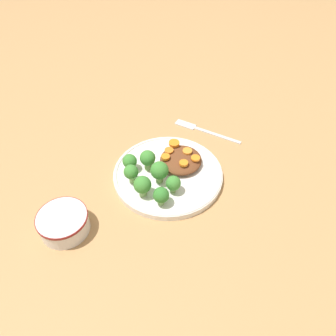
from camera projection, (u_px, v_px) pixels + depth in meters
The scene contains 18 objects.
ground_plane at pixel (168, 177), 0.80m from camera, with size 4.00×4.00×0.00m, color tan.
plate at pixel (168, 174), 0.79m from camera, with size 0.26×0.26×0.02m.
dip_bowl at pixel (63, 222), 0.67m from camera, with size 0.11×0.11×0.04m.
stew_mound at pixel (181, 160), 0.80m from camera, with size 0.10×0.10×0.03m, color brown.
broccoli_floret_0 at pixel (142, 185), 0.72m from camera, with size 0.04×0.04×0.05m.
broccoli_floret_1 at pixel (160, 171), 0.74m from camera, with size 0.04×0.04×0.06m.
broccoli_floret_2 at pixel (131, 172), 0.74m from camera, with size 0.03×0.03×0.05m.
broccoli_floret_3 at pixel (161, 195), 0.70m from camera, with size 0.04×0.04×0.05m.
broccoli_floret_4 at pixel (130, 162), 0.78m from camera, with size 0.03×0.03×0.05m.
broccoli_floret_5 at pixel (173, 184), 0.73m from camera, with size 0.03×0.03×0.04m.
broccoli_floret_6 at pixel (148, 159), 0.77m from camera, with size 0.04×0.04×0.05m.
carrot_slice_0 at pixel (169, 150), 0.80m from camera, with size 0.02×0.02×0.00m, color orange.
carrot_slice_1 at pixel (187, 151), 0.80m from camera, with size 0.02×0.02×0.00m, color orange.
carrot_slice_2 at pixel (184, 163), 0.77m from camera, with size 0.02×0.02×0.01m, color orange.
carrot_slice_3 at pixel (174, 143), 0.82m from camera, with size 0.03×0.03×0.01m, color orange.
carrot_slice_4 at pixel (166, 157), 0.78m from camera, with size 0.02×0.02×0.01m, color orange.
carrot_slice_5 at pixel (195, 158), 0.78m from camera, with size 0.02×0.02×0.00m, color orange.
fork at pixel (201, 129), 0.92m from camera, with size 0.04×0.20×0.01m.
Camera 1 is at (-0.45, -0.31, 0.59)m, focal length 35.00 mm.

